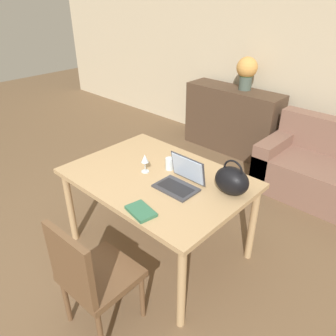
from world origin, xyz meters
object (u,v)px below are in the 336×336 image
laptop (182,179)px  wine_glass (145,160)px  chair (91,274)px  drinking_glass (170,164)px  handbag (232,180)px  flower_vase (247,71)px

laptop → wine_glass: 0.37m
chair → drinking_glass: chair is taller
chair → drinking_glass: 1.08m
laptop → handbag: 0.38m
laptop → handbag: (0.33, 0.18, 0.05)m
drinking_glass → handbag: (0.57, 0.05, 0.06)m
chair → wine_glass: 0.99m
chair → laptop: bearing=88.3°
chair → flower_vase: size_ratio=2.13×
chair → laptop: 0.93m
chair → laptop: laptop is taller
handbag → flower_vase: (-1.14, 2.02, 0.28)m
laptop → flower_vase: bearing=110.1°
laptop → flower_vase: flower_vase is taller
chair → handbag: (0.33, 1.05, 0.37)m
chair → handbag: bearing=70.8°
handbag → flower_vase: 2.34m
chair → drinking_glass: (-0.25, 1.01, 0.31)m
chair → flower_vase: flower_vase is taller
wine_glass → handbag: size_ratio=0.58×
chair → handbag: 1.16m
laptop → handbag: size_ratio=1.16×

